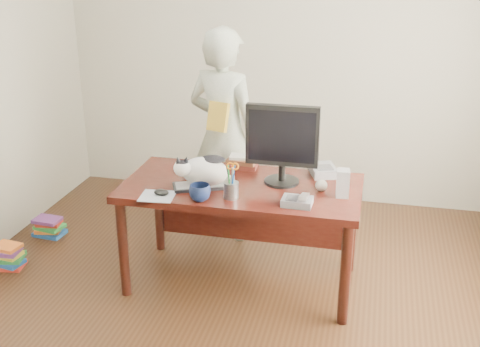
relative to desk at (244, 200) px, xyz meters
name	(u,v)px	position (x,y,z in m)	size (l,w,h in m)	color
room	(217,124)	(0.00, -0.68, 0.75)	(4.50, 4.50, 4.50)	black
desk	(244,200)	(0.00, 0.00, 0.00)	(1.60, 0.80, 0.75)	black
keyboard	(205,185)	(-0.23, -0.17, 0.16)	(0.45, 0.31, 0.03)	black
cat	(203,170)	(-0.24, -0.18, 0.27)	(0.39, 0.31, 0.23)	white
monitor	(282,140)	(0.26, 0.00, 0.46)	(0.48, 0.24, 0.55)	black
pen_cup	(231,188)	(-0.01, -0.31, 0.22)	(0.10, 0.10, 0.24)	gray
mousepad	(157,196)	(-0.48, -0.40, 0.15)	(0.23, 0.22, 0.00)	silver
mouse	(161,192)	(-0.46, -0.38, 0.17)	(0.10, 0.07, 0.04)	black
coffee_mug	(200,193)	(-0.20, -0.39, 0.20)	(0.14, 0.14, 0.11)	black
phone	(298,201)	(0.41, -0.33, 0.18)	(0.19, 0.16, 0.09)	slate
speaker	(343,183)	(0.67, -0.12, 0.24)	(0.09, 0.10, 0.18)	#9B9B9D
baseball	(321,185)	(0.53, -0.06, 0.19)	(0.08, 0.08, 0.08)	white
book_stack	(242,162)	(-0.08, 0.26, 0.19)	(0.24, 0.18, 0.09)	#511B15
calculator	(323,170)	(0.51, 0.24, 0.18)	(0.23, 0.27, 0.07)	slate
person	(224,135)	(-0.31, 0.65, 0.25)	(0.62, 0.41, 1.71)	silver
held_book	(218,117)	(-0.31, 0.48, 0.45)	(0.18, 0.14, 0.22)	gold
book_pile_a	(7,257)	(-1.75, -0.28, -0.51)	(0.27, 0.22, 0.18)	red
book_pile_b	(49,227)	(-1.72, 0.27, -0.53)	(0.26, 0.20, 0.15)	#184A91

